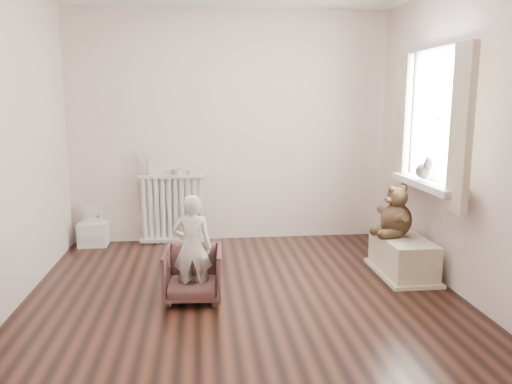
{
  "coord_description": "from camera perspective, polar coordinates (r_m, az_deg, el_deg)",
  "views": [
    {
      "loc": [
        -0.33,
        -3.9,
        1.61
      ],
      "look_at": [
        0.15,
        0.45,
        0.8
      ],
      "focal_mm": 35.0,
      "sensor_mm": 36.0,
      "label": 1
    }
  ],
  "objects": [
    {
      "name": "tin_a",
      "position": [
        5.65,
        -9.11,
        2.27
      ],
      "size": [
        0.11,
        0.11,
        0.07
      ],
      "primitive_type": "cylinder",
      "color": "#A59E8C",
      "rests_on": "radiator"
    },
    {
      "name": "toy_vanity",
      "position": [
        5.84,
        -18.2,
        -3.27
      ],
      "size": [
        0.31,
        0.22,
        0.49
      ],
      "primitive_type": "cube",
      "color": "silver",
      "rests_on": "floor"
    },
    {
      "name": "radiator",
      "position": [
        5.73,
        -9.52,
        -1.97
      ],
      "size": [
        0.74,
        0.14,
        0.78
      ],
      "primitive_type": "cube",
      "color": "silver",
      "rests_on": "floor"
    },
    {
      "name": "right_wall",
      "position": [
        4.46,
        22.38,
        5.7
      ],
      "size": [
        0.02,
        3.6,
        2.6
      ],
      "primitive_type": "cube",
      "color": "white",
      "rests_on": "ground"
    },
    {
      "name": "toy_bench",
      "position": [
        4.87,
        16.45,
        -6.79
      ],
      "size": [
        0.4,
        0.76,
        0.36
      ],
      "primitive_type": "cube",
      "color": "beige",
      "rests_on": "floor"
    },
    {
      "name": "back_wall",
      "position": [
        5.72,
        -3.01,
        7.36
      ],
      "size": [
        3.6,
        0.02,
        2.6
      ],
      "primitive_type": "cube",
      "color": "white",
      "rests_on": "ground"
    },
    {
      "name": "tin_b",
      "position": [
        5.64,
        -7.63,
        2.21
      ],
      "size": [
        0.08,
        0.08,
        0.05
      ],
      "primitive_type": "cylinder",
      "color": "#A59E8C",
      "rests_on": "radiator"
    },
    {
      "name": "left_wall",
      "position": [
        4.18,
        -26.96,
        5.09
      ],
      "size": [
        0.02,
        3.6,
        2.6
      ],
      "primitive_type": "cube",
      "color": "white",
      "rests_on": "ground"
    },
    {
      "name": "plush_cat",
      "position": [
        4.71,
        18.79,
        2.47
      ],
      "size": [
        0.17,
        0.27,
        0.23
      ],
      "primitive_type": null,
      "rotation": [
        0.0,
        0.0,
        -0.04
      ],
      "color": "slate",
      "rests_on": "window_sill"
    },
    {
      "name": "child",
      "position": [
        4.03,
        -7.3,
        -6.33
      ],
      "size": [
        0.33,
        0.22,
        0.86
      ],
      "primitive_type": "imported",
      "rotation": [
        0.0,
        0.0,
        3.08
      ],
      "color": "white",
      "rests_on": "armchair"
    },
    {
      "name": "front_wall",
      "position": [
        2.15,
        2.62,
        2.15
      ],
      "size": [
        3.6,
        0.02,
        2.6
      ],
      "primitive_type": "cube",
      "color": "white",
      "rests_on": "ground"
    },
    {
      "name": "window_sill",
      "position": [
        4.72,
        18.9,
        0.88
      ],
      "size": [
        0.22,
        1.1,
        0.06
      ],
      "primitive_type": "cube",
      "color": "silver",
      "rests_on": "right_wall"
    },
    {
      "name": "armchair",
      "position": [
        4.15,
        -7.21,
        -9.26
      ],
      "size": [
        0.49,
        0.5,
        0.43
      ],
      "primitive_type": "imported",
      "rotation": [
        0.0,
        0.0,
        -0.06
      ],
      "color": "brown",
      "rests_on": "floor"
    },
    {
      "name": "curtain_right",
      "position": [
        5.17,
        16.36,
        7.62
      ],
      "size": [
        0.06,
        0.26,
        1.3
      ],
      "primitive_type": "cube",
      "color": "beige",
      "rests_on": "right_wall"
    },
    {
      "name": "curtain_left",
      "position": [
        4.15,
        22.41,
        6.64
      ],
      "size": [
        0.06,
        0.26,
        1.3
      ],
      "primitive_type": "cube",
      "color": "beige",
      "rests_on": "right_wall"
    },
    {
      "name": "teddy_bear",
      "position": [
        4.81,
        15.83,
        -1.19
      ],
      "size": [
        0.43,
        0.36,
        0.47
      ],
      "primitive_type": null,
      "rotation": [
        0.0,
        0.0,
        0.2
      ],
      "color": "#342415",
      "rests_on": "toy_bench"
    },
    {
      "name": "floor",
      "position": [
        4.24,
        -1.38,
        -11.86
      ],
      "size": [
        3.6,
        3.6,
        0.01
      ],
      "primitive_type": "cube",
      "color": "black",
      "rests_on": "ground"
    },
    {
      "name": "paper_doll",
      "position": [
        5.65,
        -11.38,
        3.2
      ],
      "size": [
        0.16,
        0.01,
        0.26
      ],
      "primitive_type": "cube",
      "color": "beige",
      "rests_on": "radiator"
    },
    {
      "name": "window",
      "position": [
        4.7,
        20.32,
        7.88
      ],
      "size": [
        0.03,
        0.9,
        1.1
      ],
      "primitive_type": "cube",
      "color": "white",
      "rests_on": "right_wall"
    }
  ]
}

